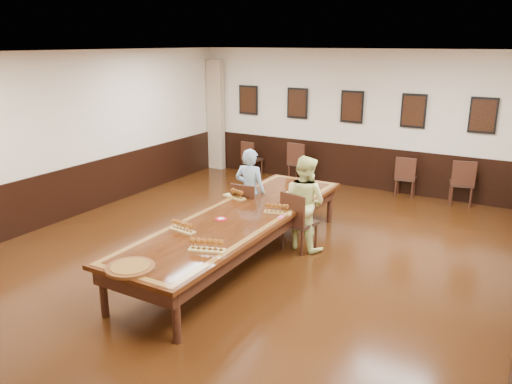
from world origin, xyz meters
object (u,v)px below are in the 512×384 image
Objects in this scene: chair_woman at (300,221)px; spare_chair_b at (300,162)px; spare_chair_a at (252,158)px; person_woman at (304,203)px; spare_chair_c at (406,176)px; chair_man at (248,208)px; carved_platter at (130,268)px; person_man at (250,191)px; conference_table at (240,224)px; spare_chair_d at (462,182)px.

spare_chair_b is at bearing -53.38° from chair_woman.
chair_woman is 1.12× the size of spare_chair_a.
spare_chair_a is 4.88m from person_woman.
chair_woman reaches higher than spare_chair_a.
spare_chair_b is at bearing -52.48° from person_woman.
spare_chair_c is (3.93, 0.09, 0.01)m from spare_chair_a.
chair_man is 1.08× the size of spare_chair_a.
chair_woman reaches higher than carved_platter.
spare_chair_b reaches higher than carved_platter.
spare_chair_a is 0.57× the size of person_woman.
person_woman reaches higher than person_man.
chair_man is 4.18m from spare_chair_a.
chair_man is at bearing 58.31° from spare_chair_c.
spare_chair_a is 1.34× the size of carved_platter.
conference_table is (1.17, -4.68, 0.11)m from spare_chair_b.
chair_man is 0.98× the size of spare_chair_d.
spare_chair_b reaches higher than spare_chair_d.
spare_chair_a is at bearing 4.53° from spare_chair_b.
spare_chair_a is at bearing -66.27° from chair_man.
spare_chair_b is at bearing 104.06° from conference_table.
spare_chair_a is 0.90× the size of spare_chair_b.
conference_table is at bearing 48.67° from spare_chair_d.
person_woman reaches higher than spare_chair_d.
spare_chair_b is 0.64× the size of person_man.
spare_chair_b is 1.08× the size of spare_chair_c.
spare_chair_c is at bearing -89.96° from person_woman.
spare_chair_b is at bearing -84.62° from person_man.
spare_chair_b reaches higher than conference_table.
chair_woman is 1.07m from conference_table.
person_woman reaches higher than spare_chair_c.
chair_man is 3.73m from spare_chair_b.
spare_chair_c is 0.94× the size of spare_chair_d.
spare_chair_d is 0.64× the size of person_man.
chair_man is at bearing 90.00° from person_man.
spare_chair_d is at bearing 61.64° from conference_table.
spare_chair_a reaches higher than conference_table.
spare_chair_d reaches higher than spare_chair_a.
spare_chair_a is at bearing -39.01° from chair_woman.
person_woman is at bearing -90.00° from chair_woman.
conference_table is at bearing 109.26° from chair_man.
spare_chair_b is 4.83m from conference_table.
chair_woman is 4.36m from spare_chair_d.
carved_platter is at bearing 118.32° from spare_chair_a.
chair_man is at bearing 96.16° from carved_platter.
chair_woman is 1.50× the size of carved_platter.
person_woman is 2.35× the size of carved_platter.
spare_chair_b reaches higher than chair_man.
spare_chair_b is (-1.81, 3.82, -0.01)m from chair_woman.
carved_platter is (1.06, -6.97, 0.27)m from spare_chair_b.
spare_chair_a is 0.58× the size of person_man.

